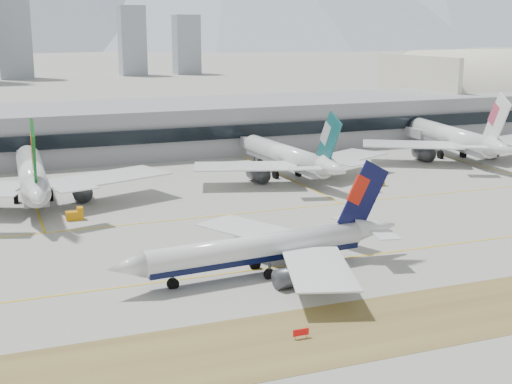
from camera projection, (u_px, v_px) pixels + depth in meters
name	position (u px, v px, depth m)	size (l,w,h in m)	color
ground	(314.00, 252.00, 127.43)	(3000.00, 3000.00, 0.00)	gray
taxiing_airliner	(267.00, 248.00, 115.96)	(52.03, 45.07, 17.47)	white
widebody_eva	(32.00, 177.00, 161.76)	(62.94, 61.48, 22.44)	white
widebody_cathay	(289.00, 158.00, 188.21)	(56.86, 55.78, 20.32)	white
widebody_china_air	(455.00, 139.00, 215.72)	(62.50, 61.66, 22.48)	white
terminal	(159.00, 127.00, 229.92)	(280.00, 43.10, 15.00)	gray
hangar	(502.00, 120.00, 304.44)	(91.00, 60.00, 60.00)	silver
hold_sign_left	(301.00, 332.00, 92.07)	(2.20, 0.15, 1.35)	red
gse_b	(75.00, 215.00, 148.56)	(3.55, 2.00, 2.60)	orange
gse_c	(377.00, 182.00, 180.15)	(3.55, 2.00, 2.60)	orange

